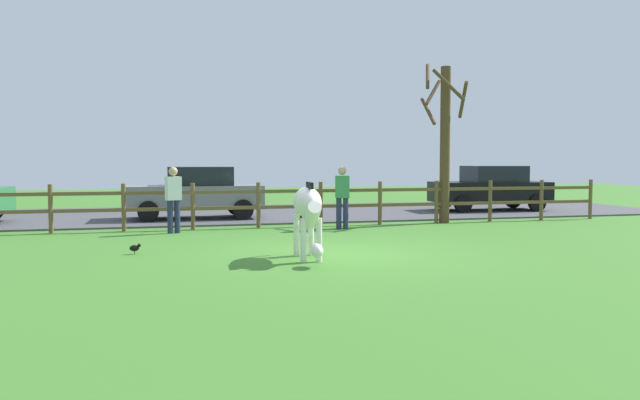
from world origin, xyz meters
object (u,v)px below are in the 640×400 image
object	(u,v)px
crow_on_grass	(135,248)
visitor_left_of_tree	(342,195)
parked_car_black	(491,188)
parked_car_grey	(196,192)
bare_tree	(444,138)
visitor_right_of_tree	(173,197)
zebra	(308,209)

from	to	relation	value
crow_on_grass	visitor_left_of_tree	xyz separation A→B (m)	(5.14, 3.30, 0.78)
parked_car_black	parked_car_grey	distance (m)	10.25
crow_on_grass	bare_tree	bearing A→B (deg)	26.43
visitor_right_of_tree	zebra	bearing A→B (deg)	-65.56
bare_tree	visitor_right_of_tree	xyz separation A→B (m)	(-7.63, -0.76, -1.55)
visitor_left_of_tree	parked_car_grey	bearing A→B (deg)	134.59
bare_tree	crow_on_grass	xyz separation A→B (m)	(-8.47, -4.21, -2.33)
zebra	parked_car_black	bearing A→B (deg)	45.43
bare_tree	crow_on_grass	bearing A→B (deg)	-153.57
crow_on_grass	visitor_left_of_tree	distance (m)	6.16
zebra	parked_car_black	world-z (taller)	parked_car_black
visitor_left_of_tree	visitor_right_of_tree	distance (m)	4.31
crow_on_grass	visitor_left_of_tree	world-z (taller)	visitor_left_of_tree
bare_tree	visitor_right_of_tree	distance (m)	7.83
visitor_right_of_tree	parked_car_black	bearing A→B (deg)	20.02
zebra	visitor_left_of_tree	distance (m)	5.18
crow_on_grass	parked_car_grey	distance (m)	7.10
visitor_right_of_tree	bare_tree	bearing A→B (deg)	5.68
zebra	crow_on_grass	bearing A→B (deg)	154.67
parked_car_grey	visitor_left_of_tree	distance (m)	5.03
bare_tree	visitor_right_of_tree	size ratio (longest dim) A/B	2.83
parked_car_black	parked_car_grey	bearing A→B (deg)	-176.78
bare_tree	parked_car_black	xyz separation A→B (m)	(3.37, 3.25, -1.61)
zebra	visitor_left_of_tree	size ratio (longest dim) A/B	1.18
zebra	visitor_right_of_tree	distance (m)	5.38
bare_tree	zebra	distance (m)	7.98
crow_on_grass	visitor_right_of_tree	xyz separation A→B (m)	(0.84, 3.45, 0.78)
parked_car_black	visitor_right_of_tree	distance (m)	11.71
visitor_right_of_tree	crow_on_grass	bearing A→B (deg)	-103.61
zebra	crow_on_grass	world-z (taller)	zebra
parked_car_black	visitor_right_of_tree	xyz separation A→B (m)	(-11.00, -4.01, 0.06)
zebra	parked_car_black	size ratio (longest dim) A/B	0.47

